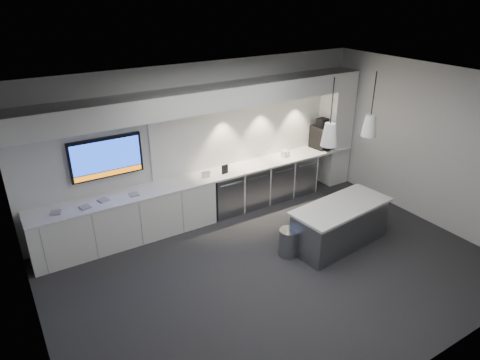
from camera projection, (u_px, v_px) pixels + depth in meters
floor at (277, 270)px, 7.01m from camera, size 7.00×7.00×0.00m
ceiling at (285, 88)px, 5.76m from camera, size 7.00×7.00×0.00m
wall_back at (203, 140)px, 8.32m from camera, size 7.00×0.00×7.00m
wall_front at (424, 276)px, 4.45m from camera, size 7.00×0.00×7.00m
wall_left at (25, 260)px, 4.71m from camera, size 0.00×7.00×7.00m
wall_right at (429, 146)px, 8.06m from camera, size 0.00×7.00×7.00m
back_counter at (212, 175)px, 8.32m from camera, size 6.80×0.65×0.04m
left_base_cabinets at (127, 219)px, 7.68m from camera, size 3.30×0.63×0.86m
fridge_unit_a at (224, 193)px, 8.63m from camera, size 0.60×0.61×0.85m
fridge_unit_b at (250, 186)px, 8.94m from camera, size 0.60×0.61×0.85m
fridge_unit_c at (274, 180)px, 9.24m from camera, size 0.60×0.61×0.85m
fridge_unit_d at (297, 173)px, 9.54m from camera, size 0.60×0.61×0.85m
backsplash at (255, 128)px, 8.85m from camera, size 4.60×0.03×1.30m
soffit at (209, 98)px, 7.71m from camera, size 6.90×0.60×0.40m
column at (335, 128)px, 9.70m from camera, size 0.55×0.55×2.60m
wall_tv at (106, 157)px, 7.34m from camera, size 1.25×0.07×0.72m
island at (340, 225)px, 7.56m from camera, size 1.94×0.99×0.79m
bin at (289, 242)px, 7.33m from camera, size 0.40×0.40×0.48m
coffee_machine at (322, 136)px, 9.56m from camera, size 0.43×0.58×0.68m
sign_black at (225, 169)px, 8.32m from camera, size 0.14×0.03×0.18m
sign_white at (206, 174)px, 8.15m from camera, size 0.18×0.02×0.14m
cup_cluster at (285, 154)px, 9.14m from camera, size 0.16×0.16×0.14m
tray_a at (56, 213)px, 6.90m from camera, size 0.20×0.20×0.02m
tray_b at (85, 207)px, 7.07m from camera, size 0.19×0.19×0.02m
tray_c at (103, 200)px, 7.30m from camera, size 0.20×0.20×0.02m
tray_d at (134, 194)px, 7.50m from camera, size 0.17×0.17×0.02m
pendant_left at (329, 134)px, 6.61m from camera, size 0.26×0.26×1.06m
pendant_right at (370, 125)px, 7.04m from camera, size 0.26×0.26×1.06m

